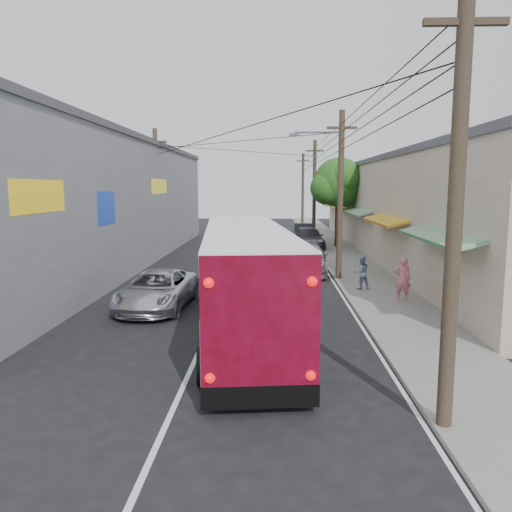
{
  "coord_description": "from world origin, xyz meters",
  "views": [
    {
      "loc": [
        2.01,
        -10.84,
        4.49
      ],
      "look_at": [
        1.43,
        6.51,
        2.07
      ],
      "focal_mm": 35.0,
      "sensor_mm": 36.0,
      "label": 1
    }
  ],
  "objects_px": {
    "parked_suv": "(307,258)",
    "parked_car_far": "(304,233)",
    "jeepney": "(157,290)",
    "pedestrian_far": "(362,272)",
    "parked_car_mid": "(308,238)",
    "coach_bus": "(246,279)",
    "pedestrian_near": "(402,279)"
  },
  "relations": [
    {
      "from": "parked_car_mid",
      "to": "parked_car_far",
      "type": "height_order",
      "value": "parked_car_mid"
    },
    {
      "from": "jeepney",
      "to": "pedestrian_far",
      "type": "xyz_separation_m",
      "value": [
        8.1,
        3.22,
        0.15
      ]
    },
    {
      "from": "parked_car_far",
      "to": "pedestrian_far",
      "type": "relative_size",
      "value": 3.16
    },
    {
      "from": "coach_bus",
      "to": "parked_car_mid",
      "type": "xyz_separation_m",
      "value": [
        3.41,
        21.15,
        -0.86
      ]
    },
    {
      "from": "parked_car_mid",
      "to": "pedestrian_near",
      "type": "relative_size",
      "value": 2.86
    },
    {
      "from": "parked_suv",
      "to": "parked_car_mid",
      "type": "distance_m",
      "value": 10.17
    },
    {
      "from": "parked_car_far",
      "to": "pedestrian_near",
      "type": "height_order",
      "value": "pedestrian_near"
    },
    {
      "from": "parked_car_mid",
      "to": "pedestrian_far",
      "type": "relative_size",
      "value": 3.36
    },
    {
      "from": "coach_bus",
      "to": "pedestrian_near",
      "type": "bearing_deg",
      "value": 29.53
    },
    {
      "from": "parked_car_mid",
      "to": "pedestrian_far",
      "type": "xyz_separation_m",
      "value": [
        1.23,
        -14.88,
        0.02
      ]
    },
    {
      "from": "parked_car_far",
      "to": "pedestrian_near",
      "type": "distance_m",
      "value": 21.66
    },
    {
      "from": "coach_bus",
      "to": "parked_suv",
      "type": "relative_size",
      "value": 2.19
    },
    {
      "from": "parked_suv",
      "to": "pedestrian_far",
      "type": "xyz_separation_m",
      "value": [
        2.03,
        -4.74,
        0.08
      ]
    },
    {
      "from": "coach_bus",
      "to": "parked_car_mid",
      "type": "height_order",
      "value": "coach_bus"
    },
    {
      "from": "pedestrian_near",
      "to": "pedestrian_far",
      "type": "bearing_deg",
      "value": -51.14
    },
    {
      "from": "coach_bus",
      "to": "parked_suv",
      "type": "xyz_separation_m",
      "value": [
        2.61,
        11.01,
        -0.93
      ]
    },
    {
      "from": "parked_suv",
      "to": "pedestrian_near",
      "type": "distance_m",
      "value": 7.56
    },
    {
      "from": "coach_bus",
      "to": "pedestrian_far",
      "type": "height_order",
      "value": "coach_bus"
    },
    {
      "from": "jeepney",
      "to": "pedestrian_far",
      "type": "bearing_deg",
      "value": 24.56
    },
    {
      "from": "parked_suv",
      "to": "jeepney",
      "type": "bearing_deg",
      "value": -123.39
    },
    {
      "from": "parked_suv",
      "to": "parked_car_far",
      "type": "bearing_deg",
      "value": 90.82
    },
    {
      "from": "coach_bus",
      "to": "jeepney",
      "type": "distance_m",
      "value": 4.72
    },
    {
      "from": "parked_car_far",
      "to": "pedestrian_far",
      "type": "bearing_deg",
      "value": -81.39
    },
    {
      "from": "parked_car_far",
      "to": "pedestrian_near",
      "type": "relative_size",
      "value": 2.69
    },
    {
      "from": "parked_suv",
      "to": "parked_car_far",
      "type": "height_order",
      "value": "parked_suv"
    },
    {
      "from": "coach_bus",
      "to": "pedestrian_far",
      "type": "bearing_deg",
      "value": 47.48
    },
    {
      "from": "jeepney",
      "to": "parked_car_mid",
      "type": "xyz_separation_m",
      "value": [
        6.87,
        18.1,
        0.14
      ]
    },
    {
      "from": "jeepney",
      "to": "parked_car_far",
      "type": "height_order",
      "value": "parked_car_far"
    },
    {
      "from": "jeepney",
      "to": "coach_bus",
      "type": "bearing_deg",
      "value": -38.55
    },
    {
      "from": "parked_suv",
      "to": "pedestrian_near",
      "type": "height_order",
      "value": "pedestrian_near"
    },
    {
      "from": "jeepney",
      "to": "parked_car_far",
      "type": "relative_size",
      "value": 1.09
    },
    {
      "from": "jeepney",
      "to": "pedestrian_far",
      "type": "relative_size",
      "value": 3.44
    }
  ]
}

